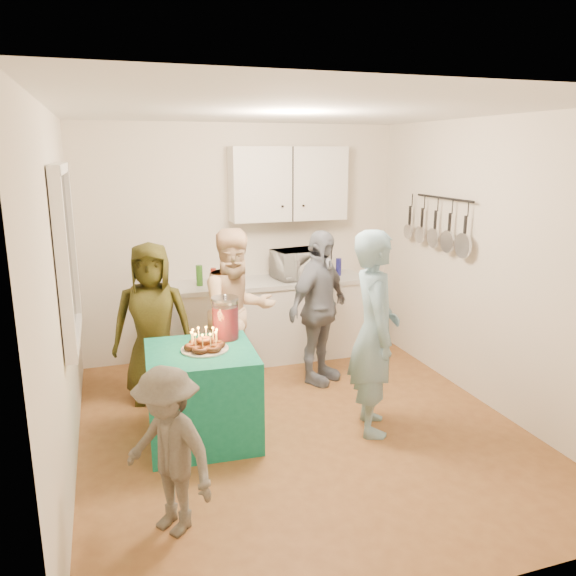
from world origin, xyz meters
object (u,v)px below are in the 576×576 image
object	(u,v)px
child_near_left	(169,451)
microwave	(300,264)
woman_back_right	(319,308)
man_birthday	(374,333)
party_table	(202,395)
counter	(267,322)
woman_back_left	(153,323)
woman_back_center	(238,313)
punch_jar	(225,319)

from	to	relation	value
child_near_left	microwave	bearing A→B (deg)	109.52
woman_back_right	child_near_left	bearing A→B (deg)	-167.10
man_birthday	woman_back_right	bearing A→B (deg)	20.00
party_table	woman_back_right	distance (m)	1.60
counter	woman_back_left	size ratio (longest dim) A/B	1.46
woman_back_center	woman_back_right	size ratio (longest dim) A/B	1.04
microwave	party_table	size ratio (longest dim) A/B	0.68
counter	man_birthday	size ratio (longest dim) A/B	1.29
woman_back_left	woman_back_center	bearing A→B (deg)	0.35
microwave	woman_back_right	xyz separation A→B (m)	(-0.08, -0.80, -0.29)
microwave	child_near_left	size ratio (longest dim) A/B	0.54
woman_back_left	punch_jar	bearing A→B (deg)	-41.31
party_table	child_near_left	xyz separation A→B (m)	(-0.38, -1.09, 0.16)
punch_jar	counter	bearing A→B (deg)	61.04
microwave	woman_back_left	size ratio (longest dim) A/B	0.39
counter	party_table	world-z (taller)	counter
punch_jar	woman_back_left	size ratio (longest dim) A/B	0.23
man_birthday	woman_back_center	bearing A→B (deg)	57.12
microwave	party_table	bearing A→B (deg)	-140.43
counter	microwave	size ratio (longest dim) A/B	3.79
party_table	punch_jar	xyz separation A→B (m)	(0.26, 0.22, 0.55)
child_near_left	punch_jar	bearing A→B (deg)	117.16
microwave	woman_back_right	size ratio (longest dim) A/B	0.37
man_birthday	woman_back_right	world-z (taller)	man_birthday
woman_back_right	party_table	bearing A→B (deg)	176.27
woman_back_right	child_near_left	size ratio (longest dim) A/B	1.45
woman_back_left	child_near_left	bearing A→B (deg)	-82.71
punch_jar	woman_back_right	xyz separation A→B (m)	(1.07, 0.58, -0.15)
woman_back_center	punch_jar	bearing A→B (deg)	-125.88
woman_back_right	child_near_left	world-z (taller)	woman_back_right
party_table	child_near_left	size ratio (longest dim) A/B	0.79
man_birthday	microwave	bearing A→B (deg)	16.11
woman_back_center	woman_back_right	world-z (taller)	woman_back_center
man_birthday	child_near_left	xyz separation A→B (m)	(-1.77, -0.81, -0.31)
woman_back_center	microwave	bearing A→B (deg)	29.00
counter	woman_back_right	bearing A→B (deg)	-68.95
microwave	woman_back_right	bearing A→B (deg)	-104.99
man_birthday	woman_back_left	bearing A→B (deg)	71.37
party_table	woman_back_right	xyz separation A→B (m)	(1.33, 0.81, 0.40)
counter	microwave	xyz separation A→B (m)	(0.39, 0.00, 0.64)
counter	party_table	bearing A→B (deg)	-122.45
microwave	woman_back_center	xyz separation A→B (m)	(-0.92, -0.83, -0.26)
woman_back_center	party_table	bearing A→B (deg)	-135.25
counter	woman_back_left	distance (m)	1.52
microwave	child_near_left	xyz separation A→B (m)	(-1.79, -2.69, -0.53)
counter	child_near_left	bearing A→B (deg)	-117.55
microwave	woman_back_right	world-z (taller)	woman_back_right
man_birthday	woman_back_left	size ratio (longest dim) A/B	1.13
man_birthday	woman_back_left	world-z (taller)	man_birthday
punch_jar	child_near_left	bearing A→B (deg)	-116.03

